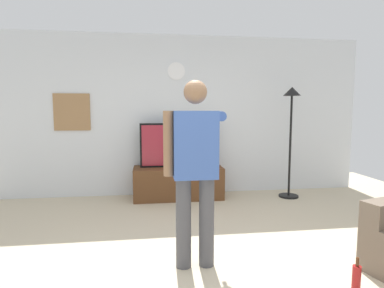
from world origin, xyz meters
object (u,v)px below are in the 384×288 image
at_px(wall_clock, 176,71).
at_px(beverage_bottle, 356,279).
at_px(framed_picture, 72,112).
at_px(tv_stand, 178,183).
at_px(floor_lamp, 291,119).
at_px(person_standing_nearer_lamp, 195,163).
at_px(television, 178,145).

xyz_separation_m(wall_clock, beverage_bottle, (1.15, -3.19, -1.98)).
relative_size(framed_picture, beverage_bottle, 2.02).
bearing_deg(tv_stand, framed_picture, 170.20).
xyz_separation_m(floor_lamp, person_standing_nearer_lamp, (-1.89, -2.09, -0.34)).
relative_size(tv_stand, framed_picture, 2.41).
relative_size(tv_stand, beverage_bottle, 4.87).
xyz_separation_m(television, wall_clock, (0.00, 0.24, 1.22)).
xyz_separation_m(television, beverage_bottle, (1.15, -2.95, -0.76)).
relative_size(person_standing_nearer_lamp, beverage_bottle, 5.76).
bearing_deg(person_standing_nearer_lamp, wall_clock, 88.90).
distance_m(tv_stand, wall_clock, 1.86).
height_order(tv_stand, floor_lamp, floor_lamp).
bearing_deg(floor_lamp, framed_picture, 172.35).
height_order(floor_lamp, beverage_bottle, floor_lamp).
bearing_deg(wall_clock, floor_lamp, -14.37).
bearing_deg(floor_lamp, tv_stand, 174.37).
bearing_deg(framed_picture, beverage_bottle, -48.17).
height_order(tv_stand, television, television).
distance_m(television, beverage_bottle, 3.25).
xyz_separation_m(tv_stand, television, (-0.00, 0.05, 0.62)).
height_order(television, beverage_bottle, television).
height_order(framed_picture, person_standing_nearer_lamp, framed_picture).
xyz_separation_m(framed_picture, floor_lamp, (3.55, -0.48, -0.11)).
bearing_deg(wall_clock, person_standing_nearer_lamp, -91.10).
bearing_deg(beverage_bottle, floor_lamp, 75.77).
bearing_deg(framed_picture, floor_lamp, -7.65).
xyz_separation_m(floor_lamp, beverage_bottle, (-0.69, -2.72, -1.18)).
bearing_deg(tv_stand, television, 90.00).
xyz_separation_m(wall_clock, framed_picture, (-1.71, 0.00, -0.68)).
distance_m(tv_stand, beverage_bottle, 3.12).
xyz_separation_m(television, framed_picture, (-1.71, 0.25, 0.54)).
bearing_deg(television, framed_picture, 171.72).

